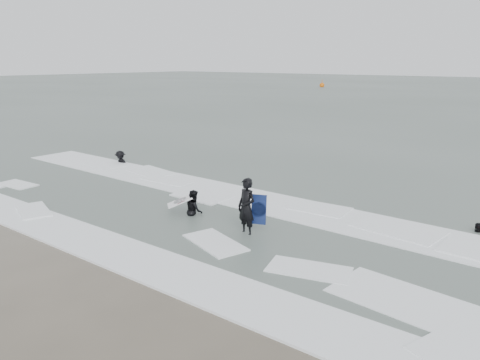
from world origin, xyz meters
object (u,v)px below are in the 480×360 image
Objects in this scene: surfer_breaker at (121,164)px; surfer_right_near at (478,233)px; buoy at (322,85)px; surfer_wading at (194,216)px; surfer_centre at (246,235)px.

surfer_right_near is (17.68, 0.64, 0.00)m from surfer_breaker.
buoy is (-27.29, 72.24, 0.42)m from surfer_breaker.
surfer_wading is 9.94m from surfer_breaker.
surfer_breaker is 1.05× the size of surfer_right_near.
surfer_centre is 1.21× the size of surfer_breaker.
surfer_wading is at bearing 7.51° from surfer_right_near.
buoy reaches higher than surfer_centre.
surfer_breaker reaches higher than surfer_right_near.
buoy is at bearing 128.24° from surfer_centre.
surfer_centre is 12.55m from surfer_breaker.
surfer_breaker is (-11.84, 4.17, 0.00)m from surfer_centre.
surfer_right_near is 84.55m from buoy.
surfer_breaker is at bearing -18.07° from surfer_right_near.
surfer_breaker reaches higher than surfer_wading.
surfer_breaker is at bearing 16.51° from surfer_wading.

